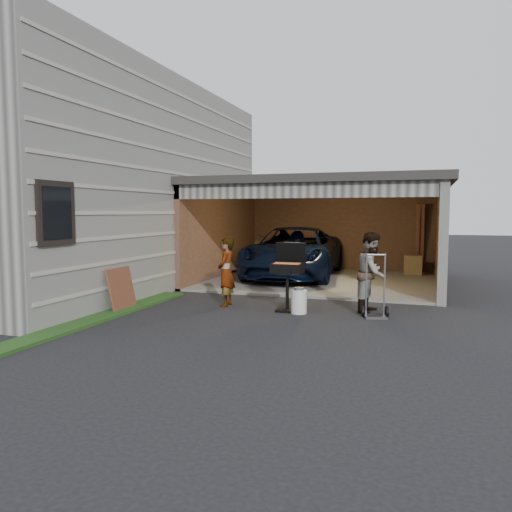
% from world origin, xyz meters
% --- Properties ---
extents(ground, '(80.00, 80.00, 0.00)m').
position_xyz_m(ground, '(0.00, 0.00, 0.00)').
color(ground, black).
rests_on(ground, ground).
extents(house, '(7.00, 11.00, 5.50)m').
position_xyz_m(house, '(-6.00, 4.00, 2.75)').
color(house, '#474744').
rests_on(house, ground).
extents(groundcover_strip, '(0.50, 8.00, 0.06)m').
position_xyz_m(groundcover_strip, '(-2.25, -1.00, 0.03)').
color(groundcover_strip, '#193814').
rests_on(groundcover_strip, ground).
extents(garage, '(6.80, 6.30, 2.90)m').
position_xyz_m(garage, '(0.76, 6.79, 1.87)').
color(garage, '#605E59').
rests_on(garage, ground).
extents(minivan, '(2.84, 5.55, 1.50)m').
position_xyz_m(minivan, '(-0.23, 6.87, 0.75)').
color(minivan, black).
rests_on(minivan, ground).
extents(woman, '(0.41, 0.57, 1.47)m').
position_xyz_m(woman, '(-0.50, 2.05, 0.74)').
color(woman, '#A5AFCF').
rests_on(woman, ground).
extents(man, '(0.74, 0.88, 1.61)m').
position_xyz_m(man, '(2.53, 2.40, 0.81)').
color(man, '#3E2C18').
rests_on(man, ground).
extents(bbq_grill, '(0.63, 0.55, 1.39)m').
position_xyz_m(bbq_grill, '(0.90, 1.94, 0.83)').
color(bbq_grill, black).
rests_on(bbq_grill, ground).
extents(propane_tank, '(0.39, 0.39, 0.47)m').
position_xyz_m(propane_tank, '(1.17, 1.77, 0.24)').
color(propane_tank, silver).
rests_on(propane_tank, ground).
extents(plywood_panel, '(0.22, 0.80, 0.88)m').
position_xyz_m(plywood_panel, '(-2.34, 0.89, 0.44)').
color(plywood_panel, '#542C1D').
rests_on(plywood_panel, ground).
extents(hand_truck, '(0.54, 0.46, 1.23)m').
position_xyz_m(hand_truck, '(2.66, 1.88, 0.24)').
color(hand_truck, slate).
rests_on(hand_truck, ground).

